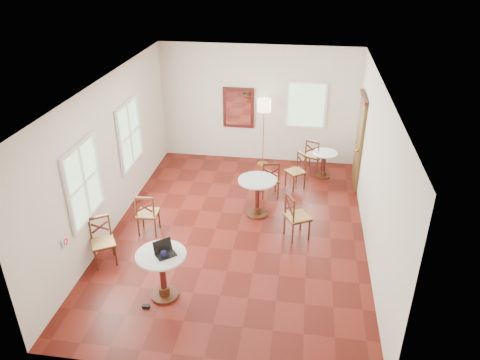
% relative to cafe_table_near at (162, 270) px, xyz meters
% --- Properties ---
extents(ground, '(7.00, 7.00, 0.00)m').
position_rel_cafe_table_near_xyz_m(ground, '(0.91, 2.06, -0.52)').
color(ground, '#5D1610').
rests_on(ground, ground).
extents(room_shell, '(5.02, 7.02, 3.01)m').
position_rel_cafe_table_near_xyz_m(room_shell, '(0.85, 2.34, 1.36)').
color(room_shell, silver).
rests_on(room_shell, ground).
extents(cafe_table_near, '(0.80, 0.80, 0.85)m').
position_rel_cafe_table_near_xyz_m(cafe_table_near, '(0.00, 0.00, 0.00)').
color(cafe_table_near, '#472311').
rests_on(cafe_table_near, ground).
extents(cafe_table_mid, '(0.80, 0.80, 0.84)m').
position_rel_cafe_table_near_xyz_m(cafe_table_mid, '(1.22, 2.74, -0.00)').
color(cafe_table_mid, '#472311').
rests_on(cafe_table_mid, ground).
extents(cafe_table_back, '(0.61, 0.61, 0.64)m').
position_rel_cafe_table_near_xyz_m(cafe_table_back, '(2.64, 4.75, -0.13)').
color(cafe_table_back, '#472311').
rests_on(cafe_table_back, ground).
extents(chair_near_a, '(0.44, 0.44, 0.89)m').
position_rel_cafe_table_near_xyz_m(chair_near_a, '(-0.84, 1.76, -0.08)').
color(chair_near_a, '#472311').
rests_on(chair_near_a, ground).
extents(chair_near_b, '(0.57, 0.57, 0.89)m').
position_rel_cafe_table_near_xyz_m(chair_near_b, '(-1.32, 0.72, -0.08)').
color(chair_near_b, '#472311').
rests_on(chair_near_b, ground).
extents(chair_mid_a, '(0.50, 0.50, 0.91)m').
position_rel_cafe_table_near_xyz_m(chair_mid_a, '(1.41, 3.55, -0.07)').
color(chair_mid_a, '#472311').
rests_on(chair_mid_a, ground).
extents(chair_mid_b, '(0.59, 0.59, 0.95)m').
position_rel_cafe_table_near_xyz_m(chair_mid_b, '(2.06, 2.02, -0.05)').
color(chair_mid_b, '#472311').
rests_on(chair_mid_b, ground).
extents(chair_back_a, '(0.52, 0.52, 0.87)m').
position_rel_cafe_table_near_xyz_m(chair_back_a, '(2.38, 5.01, -0.09)').
color(chair_back_a, '#472311').
rests_on(chair_back_a, ground).
extents(chair_back_b, '(0.55, 0.55, 0.84)m').
position_rel_cafe_table_near_xyz_m(chair_back_b, '(1.99, 4.10, -0.11)').
color(chair_back_b, '#472311').
rests_on(chair_back_b, ground).
extents(floor_lamp, '(0.34, 0.34, 1.76)m').
position_rel_cafe_table_near_xyz_m(floor_lamp, '(1.09, 5.21, 0.97)').
color(floor_lamp, '#BF8C3F').
rests_on(floor_lamp, ground).
extents(laptop, '(0.39, 0.39, 0.22)m').
position_rel_cafe_table_near_xyz_m(laptop, '(0.06, 0.02, 0.38)').
color(laptop, black).
rests_on(laptop, cafe_table_near).
extents(mouse, '(0.12, 0.10, 0.04)m').
position_rel_cafe_table_near_xyz_m(mouse, '(0.00, 0.03, 0.34)').
color(mouse, black).
rests_on(mouse, cafe_table_near).
extents(navy_mug, '(0.13, 0.09, 0.10)m').
position_rel_cafe_table_near_xyz_m(navy_mug, '(0.07, -0.06, 0.37)').
color(navy_mug, black).
rests_on(navy_mug, cafe_table_near).
extents(water_glass, '(0.06, 0.06, 0.10)m').
position_rel_cafe_table_near_xyz_m(water_glass, '(-0.05, -0.00, 0.37)').
color(water_glass, white).
rests_on(water_glass, cafe_table_near).
extents(power_adapter, '(0.11, 0.06, 0.04)m').
position_rel_cafe_table_near_xyz_m(power_adapter, '(-0.22, -0.31, -0.50)').
color(power_adapter, black).
rests_on(power_adapter, ground).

